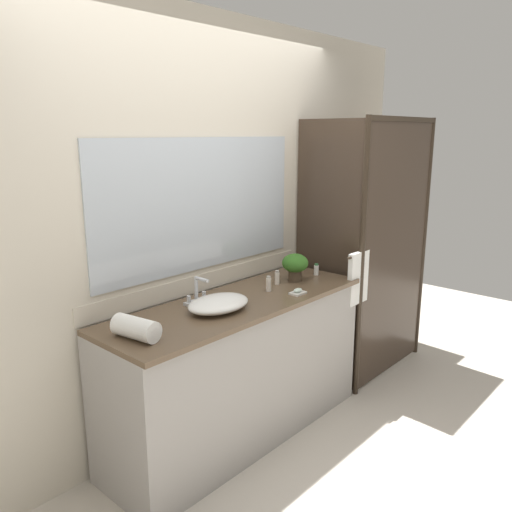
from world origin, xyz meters
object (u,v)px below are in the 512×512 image
Objects in this scene: potted_plant at (295,265)px; amenity_bottle_conditioner at (277,278)px; soap_dish at (298,292)px; amenity_bottle_lotion at (316,270)px; rolled_towel_near_edge at (136,328)px; sink_basin at (218,303)px; faucet at (197,295)px; amenity_bottle_body_wash at (269,284)px.

potted_plant is 1.98× the size of amenity_bottle_conditioner.
soap_dish is 1.23× the size of amenity_bottle_lotion.
amenity_bottle_lotion is (0.37, -0.06, -0.01)m from amenity_bottle_conditioner.
soap_dish is 1.11m from rolled_towel_near_edge.
soap_dish is 0.48m from amenity_bottle_lotion.
rolled_towel_near_edge is at bearing -176.04° from amenity_bottle_conditioner.
soap_dish is (-0.22, -0.19, -0.10)m from potted_plant.
amenity_bottle_conditioner reaches higher than sink_basin.
rolled_towel_near_edge is (-0.56, -0.00, 0.02)m from sink_basin.
amenity_bottle_lotion reaches higher than soap_dish.
rolled_towel_near_edge is at bearing -179.13° from amenity_bottle_lotion.
faucet is at bearing 18.06° from rolled_towel_near_edge.
amenity_bottle_conditioner is at bearing 170.96° from amenity_bottle_lotion.
rolled_towel_near_edge reaches higher than sink_basin.
rolled_towel_near_edge is (-1.18, -0.08, 0.01)m from amenity_bottle_conditioner.
soap_dish is at bearing -31.66° from faucet.
sink_basin reaches higher than soap_dish.
amenity_bottle_lotion is at bearing -5.17° from potted_plant.
sink_basin is at bearing -172.64° from amenity_bottle_conditioner.
potted_plant reaches higher than amenity_bottle_body_wash.
sink_basin is at bearing -90.00° from faucet.
amenity_bottle_conditioner is at bearing 165.15° from potted_plant.
faucet is 0.64m from soap_dish.
faucet is 0.90× the size of potted_plant.
potted_plant reaches higher than amenity_bottle_conditioner.
potted_plant is 1.32m from rolled_towel_near_edge.
amenity_bottle_lotion is (0.98, -0.16, -0.01)m from faucet.
soap_dish is at bearing -158.47° from amenity_bottle_lotion.
amenity_bottle_lotion is 1.54m from rolled_towel_near_edge.
faucet is 0.78m from potted_plant.
faucet is at bearing 161.17° from amenity_bottle_body_wash.
amenity_bottle_conditioner is at bearing 3.96° from rolled_towel_near_edge.
rolled_towel_near_edge reaches higher than amenity_bottle_body_wash.
sink_basin is 4.09× the size of amenity_bottle_conditioner.
soap_dish is at bearing -7.80° from rolled_towel_near_edge.
amenity_bottle_conditioner is 0.16m from amenity_bottle_body_wash.
potted_plant is at bearing 3.65° from amenity_bottle_body_wash.
amenity_bottle_conditioner is (0.62, 0.08, 0.01)m from sink_basin.
sink_basin is 3.90× the size of soap_dish.
potted_plant is at bearing 1.88° from rolled_towel_near_edge.
faucet is at bearing 148.34° from soap_dish.
amenity_bottle_body_wash is (-0.30, -0.02, -0.07)m from potted_plant.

